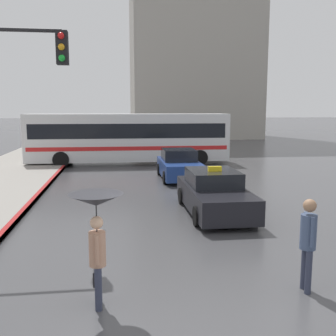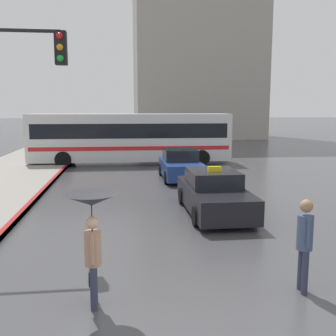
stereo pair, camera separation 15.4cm
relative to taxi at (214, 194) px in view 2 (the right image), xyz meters
name	(u,v)px [view 2 (the right image)]	position (x,y,z in m)	size (l,w,h in m)	color
ground_plane	(189,333)	(-2.03, -6.95, -0.66)	(300.00, 300.00, 0.00)	#424244
taxi	(214,194)	(0.00, 0.00, 0.00)	(1.91, 4.49, 1.58)	black
sedan_red	(181,165)	(-0.13, 6.56, 0.01)	(1.91, 4.07, 1.46)	navy
city_bus	(131,136)	(-2.44, 12.24, 1.09)	(12.38, 2.78, 3.14)	silver
pedestrian_with_umbrella	(92,219)	(-3.54, -5.94, 0.93)	(0.93, 0.93, 2.04)	#2D3347
pedestrian_man	(305,238)	(0.34, -5.82, 0.41)	(0.33, 0.45, 1.80)	#2D3347
traffic_light	(1,92)	(-5.91, -2.37, 3.19)	(2.71, 0.38, 5.61)	black
building_tower_near	(195,16)	(6.19, 36.91, 14.07)	(14.77, 13.05, 29.45)	#A39E93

